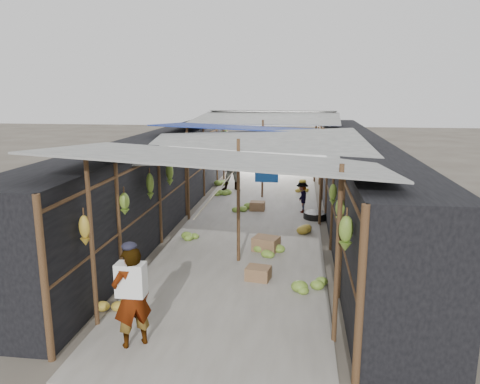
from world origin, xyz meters
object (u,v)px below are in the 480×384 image
at_px(shopper_blue, 234,166).
at_px(black_basin, 315,216).
at_px(crate_near, 266,244).
at_px(vendor_seated, 302,197).
at_px(vendor_elderly, 132,297).

bearing_deg(shopper_blue, black_basin, -55.23).
distance_m(crate_near, vendor_seated, 3.55).
distance_m(shopper_blue, vendor_seated, 3.70).
bearing_deg(vendor_seated, black_basin, 23.69).
bearing_deg(crate_near, vendor_elderly, -93.54).
relative_size(shopper_blue, vendor_seated, 1.92).
bearing_deg(vendor_seated, vendor_elderly, -24.79).
height_order(black_basin, shopper_blue, shopper_blue).
height_order(black_basin, vendor_seated, vendor_seated).
relative_size(vendor_elderly, shopper_blue, 0.82).
height_order(black_basin, vendor_elderly, vendor_elderly).
distance_m(crate_near, shopper_blue, 6.46).
xyz_separation_m(shopper_blue, vendor_seated, (2.42, -2.76, -0.44)).
bearing_deg(black_basin, vendor_elderly, -111.14).
relative_size(crate_near, shopper_blue, 0.30).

